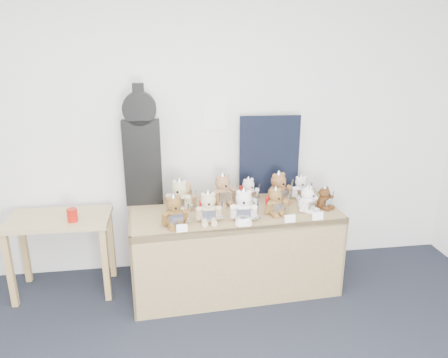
{
  "coord_description": "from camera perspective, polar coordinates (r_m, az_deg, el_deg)",
  "views": [
    {
      "loc": [
        0.16,
        -1.39,
        2.19
      ],
      "look_at": [
        0.64,
        1.93,
        1.06
      ],
      "focal_mm": 35.0,
      "sensor_mm": 36.0,
      "label": 1
    }
  ],
  "objects": [
    {
      "name": "teddy_front_far_left",
      "position": [
        3.43,
        -6.5,
        -4.37
      ],
      "size": [
        0.24,
        0.21,
        0.29
      ],
      "rotation": [
        0.0,
        0.0,
        0.18
      ],
      "color": "brown",
      "rests_on": "display_table"
    },
    {
      "name": "entry_card_c",
      "position": [
        3.53,
        8.63,
        -5.14
      ],
      "size": [
        0.09,
        0.02,
        0.06
      ],
      "primitive_type": "cube",
      "rotation": [
        -0.24,
        0.0,
        0.06
      ],
      "color": "white",
      "rests_on": "display_table"
    },
    {
      "name": "red_cup",
      "position": [
        3.8,
        -19.2,
        -4.49
      ],
      "size": [
        0.08,
        0.08,
        0.11
      ],
      "primitive_type": "cylinder",
      "color": "#AF150B",
      "rests_on": "side_table"
    },
    {
      "name": "teddy_front_left",
      "position": [
        3.49,
        -2.06,
        -3.86
      ],
      "size": [
        0.23,
        0.19,
        0.29
      ],
      "rotation": [
        0.0,
        0.0,
        -0.02
      ],
      "color": "#C9B48E",
      "rests_on": "display_table"
    },
    {
      "name": "entry_card_d",
      "position": [
        3.62,
        12.15,
        -4.75
      ],
      "size": [
        0.1,
        0.03,
        0.07
      ],
      "primitive_type": "cube",
      "rotation": [
        -0.24,
        0.0,
        0.06
      ],
      "color": "white",
      "rests_on": "display_table"
    },
    {
      "name": "side_table",
      "position": [
        4.0,
        -20.61,
        -6.31
      ],
      "size": [
        0.86,
        0.49,
        0.71
      ],
      "rotation": [
        0.0,
        0.0,
        -0.02
      ],
      "color": "#9B8053",
      "rests_on": "floor"
    },
    {
      "name": "teddy_front_far_right",
      "position": [
        3.75,
        10.88,
        -2.73
      ],
      "size": [
        0.21,
        0.21,
        0.25
      ],
      "rotation": [
        0.0,
        0.0,
        0.63
      ],
      "color": "white",
      "rests_on": "display_table"
    },
    {
      "name": "teddy_front_centre",
      "position": [
        3.5,
        2.59,
        -3.68
      ],
      "size": [
        0.25,
        0.22,
        0.3
      ],
      "rotation": [
        0.0,
        0.0,
        -0.17
      ],
      "color": "white",
      "rests_on": "display_table"
    },
    {
      "name": "teddy_back_left",
      "position": [
        3.73,
        -5.8,
        -2.28
      ],
      "size": [
        0.25,
        0.24,
        0.31
      ],
      "rotation": [
        0.0,
        0.0,
        -0.3
      ],
      "color": "beige",
      "rests_on": "display_table"
    },
    {
      "name": "entry_card_b",
      "position": [
        3.43,
        2.59,
        -5.74
      ],
      "size": [
        0.09,
        0.02,
        0.06
      ],
      "primitive_type": "cube",
      "rotation": [
        -0.24,
        0.0,
        0.06
      ],
      "color": "white",
      "rests_on": "display_table"
    },
    {
      "name": "display_table",
      "position": [
        3.76,
        1.52,
        -6.67
      ],
      "size": [
        1.81,
        0.84,
        0.74
      ],
      "rotation": [
        0.0,
        0.0,
        0.06
      ],
      "color": "olive",
      "rests_on": "floor"
    },
    {
      "name": "guitar_case",
      "position": [
        3.79,
        -10.69,
        4.09
      ],
      "size": [
        0.32,
        0.1,
        1.05
      ],
      "rotation": [
        0.0,
        0.0,
        -0.0
      ],
      "color": "black",
      "rests_on": "display_table"
    },
    {
      "name": "navy_board",
      "position": [
        4.04,
        5.95,
        3.08
      ],
      "size": [
        0.55,
        0.04,
        0.74
      ],
      "primitive_type": "cube",
      "rotation": [
        0.0,
        0.0,
        -0.04
      ],
      "color": "black",
      "rests_on": "display_table"
    },
    {
      "name": "teddy_back_far_left",
      "position": [
        3.79,
        -5.1,
        -2.21
      ],
      "size": [
        0.21,
        0.19,
        0.26
      ],
      "rotation": [
        0.0,
        0.0,
        -0.18
      ],
      "color": "#A8804E",
      "rests_on": "display_table"
    },
    {
      "name": "entry_card_a",
      "position": [
        3.35,
        -5.51,
        -6.41
      ],
      "size": [
        0.09,
        0.02,
        0.06
      ],
      "primitive_type": "cube",
      "rotation": [
        -0.24,
        0.0,
        0.06
      ],
      "color": "white",
      "rests_on": "display_table"
    },
    {
      "name": "teddy_back_end",
      "position": [
        4.03,
        10.0,
        -1.2
      ],
      "size": [
        0.2,
        0.16,
        0.24
      ],
      "rotation": [
        0.0,
        0.0,
        -0.03
      ],
      "color": "white",
      "rests_on": "display_table"
    },
    {
      "name": "teddy_front_end",
      "position": [
        3.86,
        12.99,
        -2.5
      ],
      "size": [
        0.18,
        0.18,
        0.22
      ],
      "rotation": [
        0.0,
        0.0,
        0.53
      ],
      "color": "#4D301A",
      "rests_on": "display_table"
    },
    {
      "name": "teddy_back_right",
      "position": [
        3.91,
        7.16,
        -1.29
      ],
      "size": [
        0.26,
        0.24,
        0.31
      ],
      "rotation": [
        0.0,
        0.0,
        0.35
      ],
      "color": "brown",
      "rests_on": "display_table"
    },
    {
      "name": "teddy_back_centre_left",
      "position": [
        3.83,
        -0.12,
        -1.54
      ],
      "size": [
        0.26,
        0.23,
        0.31
      ],
      "rotation": [
        0.0,
        0.0,
        0.25
      ],
      "color": "#9A734D",
      "rests_on": "display_table"
    },
    {
      "name": "room_shell",
      "position": [
        3.97,
        -1.2,
        8.54
      ],
      "size": [
        6.0,
        6.0,
        6.0
      ],
      "color": "white",
      "rests_on": "floor"
    },
    {
      "name": "teddy_back_centre_right",
      "position": [
        3.91,
        3.23,
        -1.59
      ],
      "size": [
        0.21,
        0.19,
        0.25
      ],
      "rotation": [
        0.0,
        0.0,
        0.36
      ],
      "color": "silver",
      "rests_on": "display_table"
    },
    {
      "name": "teddy_front_right",
      "position": [
        3.66,
        6.76,
        -3.07
      ],
      "size": [
        0.22,
        0.19,
        0.26
      ],
      "rotation": [
        0.0,
        0.0,
        0.2
      ],
      "color": "brown",
      "rests_on": "display_table"
    }
  ]
}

